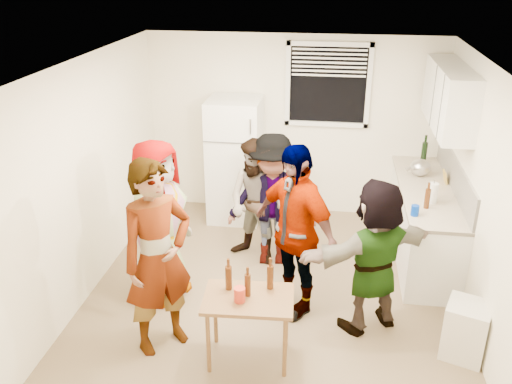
% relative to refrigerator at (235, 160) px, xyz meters
% --- Properties ---
extents(room, '(4.00, 4.50, 2.50)m').
position_rel_refrigerator_xyz_m(room, '(0.75, -1.88, -0.85)').
color(room, white).
rests_on(room, ground).
extents(window, '(1.12, 0.10, 1.06)m').
position_rel_refrigerator_xyz_m(window, '(1.20, 0.33, 1.00)').
color(window, white).
rests_on(window, room).
extents(refrigerator, '(0.70, 0.70, 1.70)m').
position_rel_refrigerator_xyz_m(refrigerator, '(0.00, 0.00, 0.00)').
color(refrigerator, white).
rests_on(refrigerator, ground).
extents(counter_lower, '(0.60, 2.20, 0.86)m').
position_rel_refrigerator_xyz_m(counter_lower, '(2.45, -0.73, -0.42)').
color(counter_lower, white).
rests_on(counter_lower, ground).
extents(countertop, '(0.64, 2.22, 0.04)m').
position_rel_refrigerator_xyz_m(countertop, '(2.45, -0.73, 0.03)').
color(countertop, beige).
rests_on(countertop, counter_lower).
extents(backsplash, '(0.03, 2.20, 0.36)m').
position_rel_refrigerator_xyz_m(backsplash, '(2.74, -0.73, 0.23)').
color(backsplash, '#B1ABA3').
rests_on(backsplash, countertop).
extents(upper_cabinets, '(0.34, 1.60, 0.70)m').
position_rel_refrigerator_xyz_m(upper_cabinets, '(2.58, -0.53, 1.10)').
color(upper_cabinets, white).
rests_on(upper_cabinets, room).
extents(kettle, '(0.32, 0.29, 0.22)m').
position_rel_refrigerator_xyz_m(kettle, '(2.40, -0.33, 0.05)').
color(kettle, silver).
rests_on(kettle, countertop).
extents(paper_towel, '(0.11, 0.11, 0.23)m').
position_rel_refrigerator_xyz_m(paper_towel, '(2.43, -1.14, 0.05)').
color(paper_towel, white).
rests_on(paper_towel, countertop).
extents(wine_bottle, '(0.07, 0.07, 0.29)m').
position_rel_refrigerator_xyz_m(wine_bottle, '(2.50, 0.11, 0.05)').
color(wine_bottle, black).
rests_on(wine_bottle, countertop).
extents(beer_bottle_counter, '(0.06, 0.06, 0.22)m').
position_rel_refrigerator_xyz_m(beer_bottle_counter, '(2.35, -1.30, 0.05)').
color(beer_bottle_counter, '#47230C').
rests_on(beer_bottle_counter, countertop).
extents(blue_cup, '(0.09, 0.09, 0.11)m').
position_rel_refrigerator_xyz_m(blue_cup, '(2.20, -1.50, 0.05)').
color(blue_cup, '#032FA9').
rests_on(blue_cup, countertop).
extents(picture_frame, '(0.02, 0.17, 0.14)m').
position_rel_refrigerator_xyz_m(picture_frame, '(2.67, -0.52, 0.12)').
color(picture_frame, gold).
rests_on(picture_frame, countertop).
extents(trash_bin, '(0.47, 0.47, 0.55)m').
position_rel_refrigerator_xyz_m(trash_bin, '(2.61, -2.57, -0.60)').
color(trash_bin, silver).
rests_on(trash_bin, ground).
extents(serving_table, '(0.82, 0.58, 0.67)m').
position_rel_refrigerator_xyz_m(serving_table, '(0.65, -2.91, -0.85)').
color(serving_table, brown).
rests_on(serving_table, ground).
extents(beer_bottle_table, '(0.06, 0.06, 0.21)m').
position_rel_refrigerator_xyz_m(beer_bottle_table, '(0.63, -2.88, -0.18)').
color(beer_bottle_table, '#47230C').
rests_on(beer_bottle_table, serving_table).
extents(red_cup, '(0.10, 0.10, 0.13)m').
position_rel_refrigerator_xyz_m(red_cup, '(0.58, -2.97, -0.18)').
color(red_cup, '#B52F1B').
rests_on(red_cup, serving_table).
extents(guest_grey, '(1.94, 1.29, 0.57)m').
position_rel_refrigerator_xyz_m(guest_grey, '(-0.44, -2.03, -0.85)').
color(guest_grey, gray).
rests_on(guest_grey, ground).
extents(guest_stripe, '(1.82, 1.80, 0.45)m').
position_rel_refrigerator_xyz_m(guest_stripe, '(-0.19, -2.81, -0.85)').
color(guest_stripe, '#141933').
rests_on(guest_stripe, ground).
extents(guest_back_left, '(1.32, 1.70, 0.58)m').
position_rel_refrigerator_xyz_m(guest_back_left, '(0.47, -1.14, -0.85)').
color(guest_back_left, '#543524').
rests_on(guest_back_left, ground).
extents(guest_back_right, '(1.20, 1.71, 0.60)m').
position_rel_refrigerator_xyz_m(guest_back_right, '(0.65, -1.14, -0.85)').
color(guest_back_right, '#3D3D42').
rests_on(guest_back_right, ground).
extents(guest_black, '(1.99, 2.08, 0.44)m').
position_rel_refrigerator_xyz_m(guest_black, '(0.97, -2.06, -0.85)').
color(guest_black, black).
rests_on(guest_black, ground).
extents(guest_orange, '(2.07, 2.11, 0.46)m').
position_rel_refrigerator_xyz_m(guest_orange, '(1.76, -2.24, -0.85)').
color(guest_orange, '#EEA559').
rests_on(guest_orange, ground).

